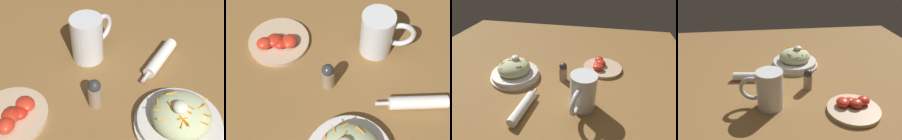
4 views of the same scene
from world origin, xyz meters
The scene contains 6 objects.
ground_plane centered at (0.00, 0.00, 0.00)m, with size 1.43×1.43×0.00m, color olive.
salad_plate centered at (0.01, -0.11, 0.03)m, with size 0.21×0.21×0.10m.
beer_mug centered at (0.15, 0.20, 0.06)m, with size 0.15×0.09×0.14m.
napkin_roll centered at (0.21, 0.00, 0.02)m, with size 0.19×0.05×0.03m.
tomato_plate centered at (-0.13, 0.26, 0.01)m, with size 0.18×0.18×0.04m.
salt_shaker centered at (-0.01, 0.10, 0.04)m, with size 0.03×0.03×0.09m.
Camera 4 is at (0.16, 0.89, 0.48)m, focal length 38.08 mm.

